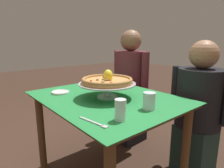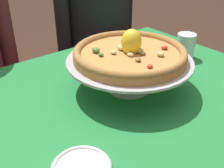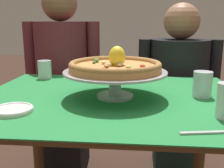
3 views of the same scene
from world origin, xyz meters
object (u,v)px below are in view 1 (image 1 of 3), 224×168
at_px(water_glass_front_right, 120,111).
at_px(dinner_fork, 95,123).
at_px(water_glass_back_left, 108,78).
at_px(side_plate, 60,92).
at_px(water_glass_side_right, 149,102).
at_px(pizza_stand, 107,86).
at_px(diner_right, 198,110).
at_px(pizza, 107,80).
at_px(diner_left, 130,89).

bearing_deg(water_glass_front_right, dinner_fork, -113.19).
relative_size(water_glass_back_left, side_plate, 0.70).
bearing_deg(dinner_fork, water_glass_back_left, 137.42).
bearing_deg(water_glass_back_left, water_glass_side_right, -20.87).
height_order(pizza_stand, diner_right, diner_right).
relative_size(pizza, water_glass_side_right, 3.52).
distance_m(side_plate, dinner_fork, 0.67).
distance_m(water_glass_side_right, diner_left, 0.98).
distance_m(pizza, diner_right, 0.84).
distance_m(side_plate, diner_right, 1.16).
distance_m(water_glass_back_left, dinner_fork, 1.00).
distance_m(pizza_stand, dinner_fork, 0.47).
relative_size(diner_left, diner_right, 1.09).
bearing_deg(diner_right, water_glass_back_left, -155.71).
relative_size(side_plate, diner_left, 0.11).
relative_size(water_glass_side_right, water_glass_back_left, 1.08).
relative_size(water_glass_side_right, dinner_fork, 0.53).
bearing_deg(pizza_stand, water_glass_back_left, 140.68).
bearing_deg(side_plate, diner_left, 94.24).
xyz_separation_m(water_glass_back_left, dinner_fork, (0.74, -0.68, -0.04)).
bearing_deg(side_plate, water_glass_front_right, 0.68).
height_order(water_glass_side_right, water_glass_back_left, water_glass_side_right).
xyz_separation_m(water_glass_front_right, dinner_fork, (-0.05, -0.13, -0.05)).
height_order(pizza, diner_left, diner_left).
height_order(dinner_fork, diner_left, diner_left).
bearing_deg(dinner_fork, water_glass_side_right, 84.05).
height_order(water_glass_side_right, side_plate, water_glass_side_right).
xyz_separation_m(diner_left, diner_right, (0.77, 0.05, -0.05)).
relative_size(pizza_stand, side_plate, 2.99).
distance_m(pizza, water_glass_front_right, 0.44).
bearing_deg(water_glass_back_left, dinner_fork, -42.58).
relative_size(side_plate, dinner_fork, 0.70).
xyz_separation_m(pizza, water_glass_back_left, (-0.42, 0.34, -0.09)).
distance_m(pizza_stand, water_glass_back_left, 0.54).
xyz_separation_m(side_plate, diner_left, (-0.06, 0.86, -0.12)).
relative_size(pizza_stand, diner_left, 0.33).
height_order(pizza_stand, water_glass_back_left, pizza_stand).
xyz_separation_m(pizza_stand, side_plate, (-0.34, -0.22, -0.08)).
xyz_separation_m(pizza_stand, water_glass_back_left, (-0.42, 0.34, -0.04)).
distance_m(water_glass_side_right, water_glass_back_left, 0.83).
bearing_deg(dinner_fork, diner_right, 87.52).
distance_m(water_glass_side_right, diner_right, 0.68).
xyz_separation_m(pizza_stand, water_glass_front_right, (0.38, -0.21, -0.04)).
xyz_separation_m(water_glass_side_right, diner_left, (-0.76, 0.60, -0.16)).
height_order(side_plate, diner_right, diner_right).
height_order(pizza, water_glass_side_right, pizza).
distance_m(pizza, water_glass_side_right, 0.37).
distance_m(water_glass_back_left, diner_left, 0.34).
height_order(dinner_fork, diner_right, diner_right).
height_order(water_glass_front_right, side_plate, water_glass_front_right).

